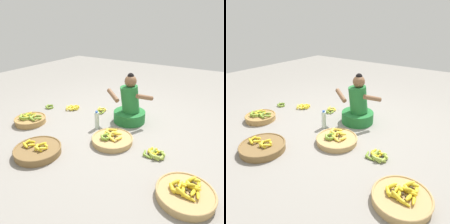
% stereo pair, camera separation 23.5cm
% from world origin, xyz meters
% --- Properties ---
extents(ground_plane, '(10.00, 10.00, 0.00)m').
position_xyz_m(ground_plane, '(0.00, 0.00, 0.00)').
color(ground_plane, gray).
extents(vendor_woman_front, '(0.71, 0.56, 0.82)m').
position_xyz_m(vendor_woman_front, '(0.03, 0.30, 0.26)').
color(vendor_woman_front, '#237233').
rests_on(vendor_woman_front, ground).
extents(banana_basket_near_bicycle, '(0.58, 0.58, 0.16)m').
position_xyz_m(banana_basket_near_bicycle, '(0.13, -0.41, 0.05)').
color(banana_basket_near_bicycle, tan).
rests_on(banana_basket_near_bicycle, ground).
extents(banana_basket_mid_left, '(0.50, 0.50, 0.17)m').
position_xyz_m(banana_basket_mid_left, '(-1.32, -0.61, 0.06)').
color(banana_basket_mid_left, '#A87F47').
rests_on(banana_basket_mid_left, ground).
extents(banana_basket_mid_right, '(0.57, 0.57, 0.16)m').
position_xyz_m(banana_basket_mid_right, '(1.27, -0.90, 0.05)').
color(banana_basket_mid_right, tan).
rests_on(banana_basket_mid_right, ground).
extents(banana_basket_front_right, '(0.59, 0.59, 0.16)m').
position_xyz_m(banana_basket_front_right, '(-0.52, -1.15, 0.06)').
color(banana_basket_front_right, brown).
rests_on(banana_basket_front_right, ground).
extents(loose_bananas_back_left, '(0.26, 0.30, 0.09)m').
position_xyz_m(loose_bananas_back_left, '(-1.12, 0.20, 0.03)').
color(loose_bananas_back_left, yellow).
rests_on(loose_bananas_back_left, ground).
extents(loose_bananas_near_vendor, '(0.30, 0.24, 0.10)m').
position_xyz_m(loose_bananas_near_vendor, '(0.76, -0.40, 0.03)').
color(loose_bananas_near_vendor, '#9EB747').
rests_on(loose_bananas_near_vendor, ground).
extents(loose_bananas_back_right, '(0.18, 0.18, 0.08)m').
position_xyz_m(loose_bananas_back_right, '(-1.54, -0.00, 0.03)').
color(loose_bananas_back_right, olive).
rests_on(loose_bananas_back_right, ground).
extents(loose_bananas_front_left, '(0.21, 0.29, 0.08)m').
position_xyz_m(loose_bananas_front_left, '(-0.60, 0.37, 0.03)').
color(loose_bananas_front_left, '#8CAD38').
rests_on(loose_bananas_front_left, ground).
extents(water_bottle, '(0.07, 0.07, 0.29)m').
position_xyz_m(water_bottle, '(-0.28, -0.19, 0.14)').
color(water_bottle, silver).
rests_on(water_bottle, ground).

